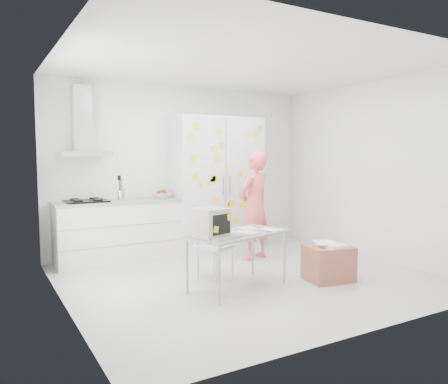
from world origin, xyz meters
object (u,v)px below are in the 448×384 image
person (254,205)px  chair (211,240)px  desk (221,228)px  cardboard_box (329,263)px

person → chair: bearing=10.4°
desk → chair: bearing=55.7°
chair → cardboard_box: chair is taller
cardboard_box → desk: bearing=170.0°
desk → chair: size_ratio=1.59×
chair → person: bearing=7.4°
desk → person: bearing=27.6°
person → cardboard_box: person is taller
person → chair: (-1.04, -0.56, -0.33)m
chair → cardboard_box: size_ratio=1.40×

